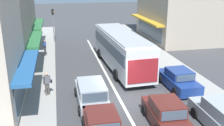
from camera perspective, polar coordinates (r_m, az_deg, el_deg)
The scene contains 14 objects.
ground_plane at distance 17.73m, azimuth 1.79°, elevation -8.07°, with size 140.00×140.00×0.00m, color #3F3F42.
lane_centre_line at distance 21.30m, azimuth -0.76°, elevation -3.41°, with size 0.20×28.00×0.01m, color silver.
sidewalk_left at distance 22.99m, azimuth -18.67°, elevation -2.58°, with size 5.20×44.00×0.14m, color #A39E96.
kerb_right at distance 24.92m, azimuth 12.43°, elevation -0.46°, with size 2.80×44.00×0.12m, color #A39E96.
building_right_far at distance 35.23m, azimuth 14.19°, elevation 12.91°, with size 8.56×10.78×9.88m.
city_bus at distance 23.31m, azimuth 1.97°, elevation 3.36°, with size 3.10×10.96×3.23m.
hatchback_adjacent_lane_trail at distance 14.98m, azimuth 11.50°, elevation -10.65°, with size 1.94×3.76×1.54m.
wagon_queue_far_back at distance 16.89m, azimuth -4.51°, elevation -6.73°, with size 1.95×4.51×1.58m.
hatchback_queue_gap_filler at distance 13.62m, azimuth -2.27°, elevation -13.41°, with size 1.87×3.73×1.54m.
parked_wagon_kerb_front at distance 15.43m, azimuth 23.19°, elevation -10.81°, with size 1.98×4.52×1.58m.
parked_sedan_kerb_second at distance 19.91m, azimuth 14.24°, elevation -3.54°, with size 1.97×4.24×1.47m.
traffic_light_downstreet at distance 33.24m, azimuth -12.70°, elevation 9.12°, with size 0.33×0.24×4.20m.
pedestrian_with_handbag_near at distance 27.78m, azimuth -14.41°, elevation 3.49°, with size 0.26×0.66×1.63m.
pedestrian_browsing_midblock at distance 18.32m, azimuth -13.96°, elevation -4.09°, with size 0.61×0.49×1.63m.
Camera 1 is at (-3.85, -15.43, 7.84)m, focal length 42.00 mm.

